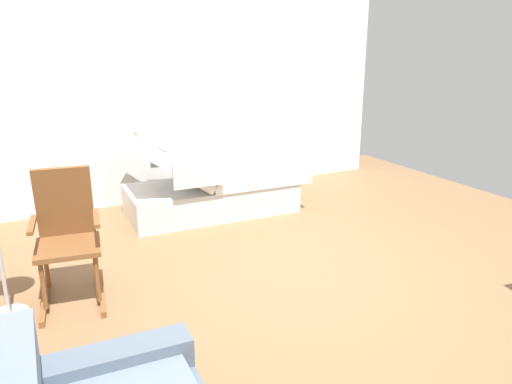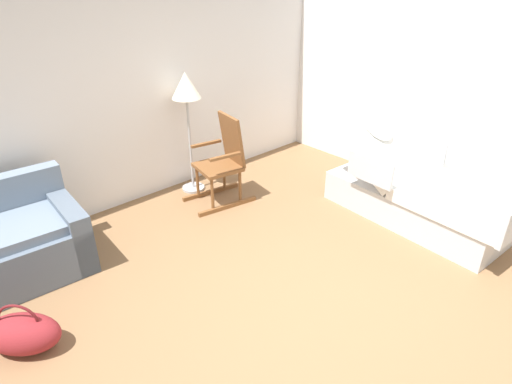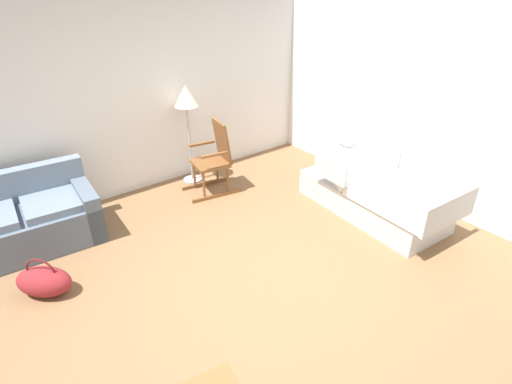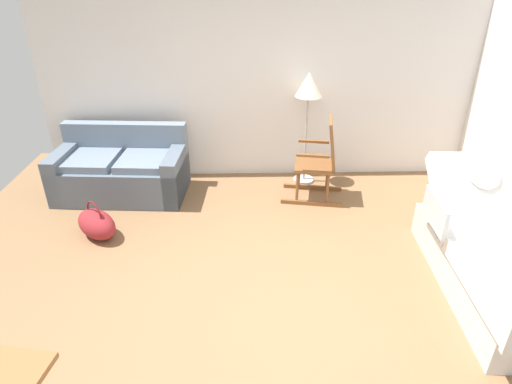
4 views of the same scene
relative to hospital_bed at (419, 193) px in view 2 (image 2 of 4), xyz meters
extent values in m
plane|color=olive|center=(-2.00, -0.11, -0.31)|extent=(6.94, 6.94, 0.00)
cube|color=white|center=(-2.00, 2.59, 1.04)|extent=(5.75, 0.10, 2.70)
cube|color=white|center=(0.83, -0.11, 1.04)|extent=(0.10, 5.50, 2.70)
cube|color=silver|center=(0.00, 0.01, -0.14)|extent=(0.99, 1.98, 0.35)
cube|color=white|center=(-0.03, -0.46, 0.11)|extent=(0.98, 1.21, 0.14)
cube|color=white|center=(0.03, 0.51, 0.37)|extent=(0.96, 0.92, 0.64)
ellipsoid|color=white|center=(0.04, 0.66, 0.62)|extent=(0.37, 0.50, 0.38)
cube|color=silver|center=(-0.48, 0.35, 0.32)|extent=(0.07, 0.56, 0.28)
cube|color=silver|center=(0.52, 0.28, 0.32)|extent=(0.07, 0.56, 0.28)
cylinder|color=black|center=(-0.31, 0.83, -0.26)|extent=(0.10, 0.10, 0.10)
cylinder|color=black|center=(0.41, 0.78, -0.26)|extent=(0.10, 0.10, 0.10)
cylinder|color=black|center=(-0.41, -0.76, -0.26)|extent=(0.10, 0.10, 0.10)
cylinder|color=black|center=(0.31, -0.81, -0.26)|extent=(0.10, 0.10, 0.10)
cube|color=slate|center=(-3.45, 1.89, 0.18)|extent=(0.71, 0.69, 0.10)
cube|color=slate|center=(-3.11, 1.91, -0.01)|extent=(0.24, 0.86, 0.60)
cube|color=brown|center=(-1.35, 2.03, -0.29)|extent=(0.76, 0.17, 0.05)
cube|color=brown|center=(-1.42, 1.60, -0.29)|extent=(0.76, 0.17, 0.05)
cylinder|color=brown|center=(-1.60, 1.65, -0.06)|extent=(0.04, 0.04, 0.40)
cylinder|color=brown|center=(-1.53, 2.03, -0.06)|extent=(0.04, 0.04, 0.40)
cylinder|color=brown|center=(-1.24, 1.59, -0.06)|extent=(0.04, 0.04, 0.40)
cylinder|color=brown|center=(-1.17, 1.97, -0.06)|extent=(0.04, 0.04, 0.40)
cube|color=brown|center=(-1.38, 1.81, 0.14)|extent=(0.54, 0.55, 0.04)
cube|color=brown|center=(-1.19, 1.78, 0.44)|extent=(0.19, 0.45, 0.60)
cube|color=brown|center=(-1.44, 1.59, 0.36)|extent=(0.39, 0.11, 0.03)
cube|color=brown|center=(-1.36, 2.04, 0.36)|extent=(0.39, 0.11, 0.03)
cylinder|color=#B2B5BA|center=(-1.43, 2.28, -0.30)|extent=(0.28, 0.28, 0.03)
cylinder|color=#B2B5BA|center=(-1.43, 2.28, 0.29)|extent=(0.03, 0.03, 1.15)
cone|color=silver|center=(-1.43, 2.28, 1.02)|extent=(0.34, 0.34, 0.30)
ellipsoid|color=maroon|center=(-3.86, 0.98, -0.16)|extent=(0.62, 0.62, 0.30)
torus|color=maroon|center=(-3.86, 0.98, -0.03)|extent=(0.23, 0.22, 0.30)
camera|label=1|loc=(-5.24, 2.24, 1.71)|focal=35.33mm
camera|label=2|loc=(-4.16, -1.87, 2.23)|focal=30.20mm
camera|label=3|loc=(-4.09, -2.74, 2.53)|focal=28.25mm
camera|label=4|loc=(-2.23, -3.02, 2.34)|focal=30.12mm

